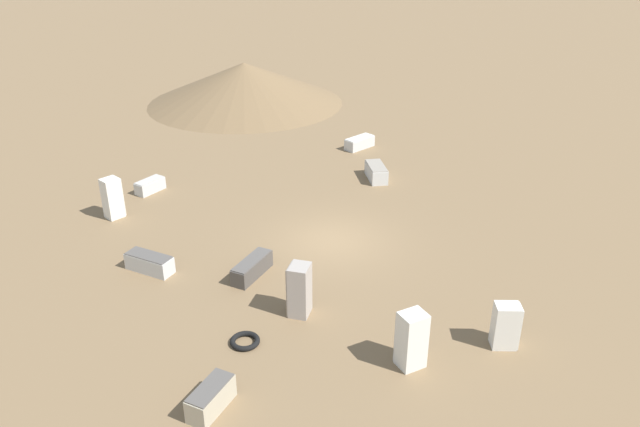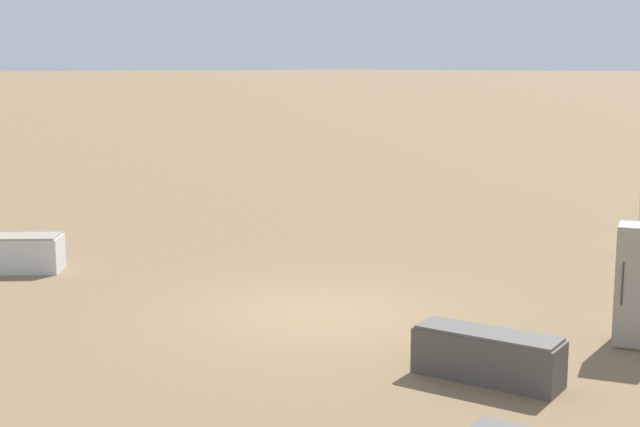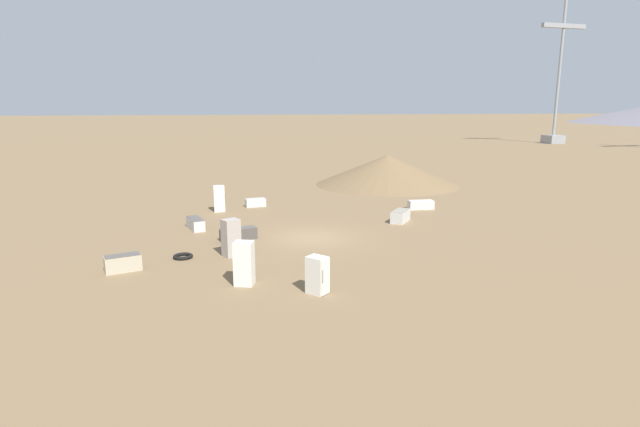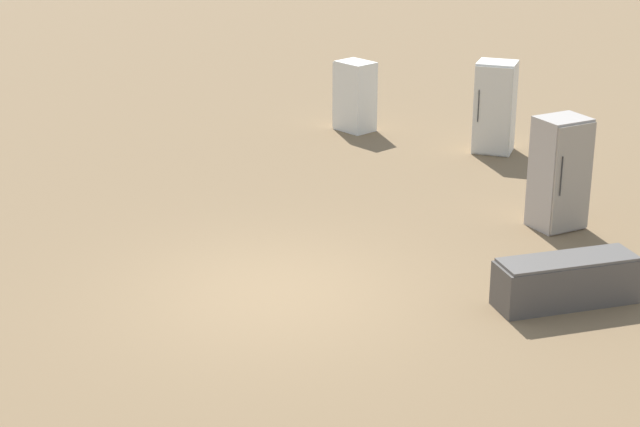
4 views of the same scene
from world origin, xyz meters
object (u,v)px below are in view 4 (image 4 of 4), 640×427
(discarded_fridge_4, at_px, (355,96))
(discarded_fridge_9, at_px, (566,281))
(discarded_fridge_0, at_px, (560,173))
(discarded_fridge_5, at_px, (495,107))

(discarded_fridge_4, height_order, discarded_fridge_9, discarded_fridge_4)
(discarded_fridge_0, height_order, discarded_fridge_4, discarded_fridge_0)
(discarded_fridge_4, relative_size, discarded_fridge_5, 0.82)
(discarded_fridge_4, bearing_deg, discarded_fridge_0, -103.87)
(discarded_fridge_4, distance_m, discarded_fridge_9, 8.88)
(discarded_fridge_0, relative_size, discarded_fridge_9, 0.88)
(discarded_fridge_5, bearing_deg, discarded_fridge_0, 114.10)
(discarded_fridge_0, height_order, discarded_fridge_5, discarded_fridge_0)
(discarded_fridge_5, height_order, discarded_fridge_9, discarded_fridge_5)
(discarded_fridge_4, relative_size, discarded_fridge_9, 0.72)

